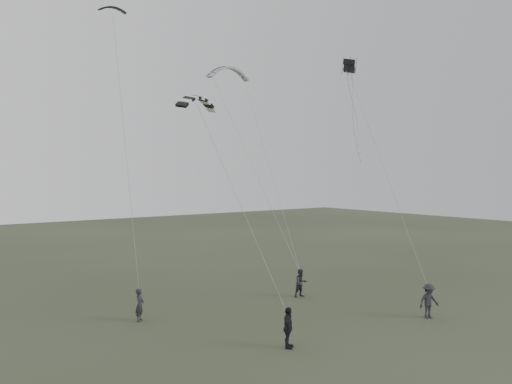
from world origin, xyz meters
TOP-DOWN VIEW (x-y plane):
  - ground at (0.00, 0.00)m, footprint 140.00×140.00m
  - flyer_left at (-5.50, 7.11)m, footprint 0.76×0.77m
  - flyer_right at (5.23, 5.92)m, footprint 0.97×0.79m
  - flyer_center at (-1.71, -1.00)m, footprint 1.16×1.06m
  - flyer_far at (7.76, -1.99)m, footprint 1.40×1.03m
  - kite_dark_small at (-5.44, 10.89)m, footprint 1.66×0.79m
  - kite_pale_large at (6.08, 15.76)m, footprint 3.65×1.47m
  - kite_striped at (-3.23, 4.66)m, footprint 2.74×1.65m
  - kite_box at (8.14, 4.49)m, footprint 1.08×1.09m

SIDE VIEW (x-z plane):
  - ground at x=0.00m, z-range 0.00..0.00m
  - flyer_left at x=-5.50m, z-range 0.00..1.79m
  - flyer_right at x=5.23m, z-range 0.00..1.83m
  - flyer_center at x=-1.71m, z-range 0.00..1.91m
  - flyer_far at x=7.76m, z-range 0.00..1.94m
  - kite_striped at x=-3.23m, z-range 11.53..12.71m
  - kite_box at x=8.14m, z-range 14.77..15.62m
  - kite_pale_large at x=6.08m, z-range 15.95..17.54m
  - kite_dark_small at x=-5.44m, z-range 17.74..18.35m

